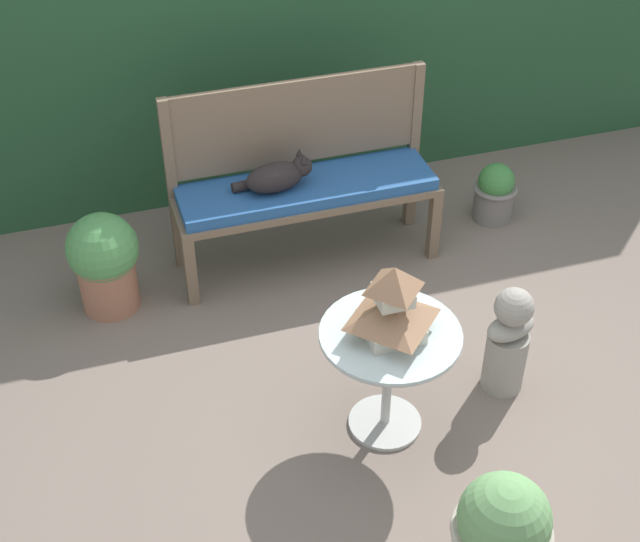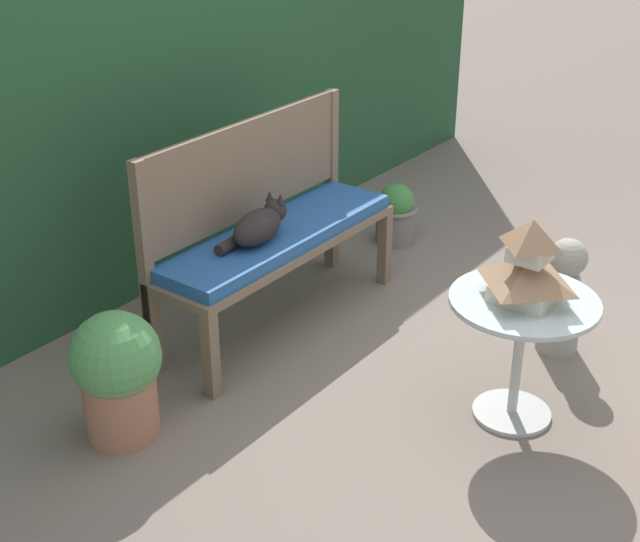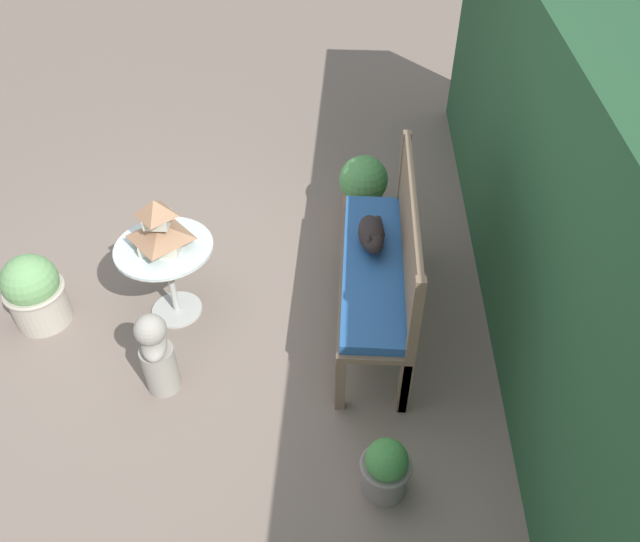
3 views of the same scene
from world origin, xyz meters
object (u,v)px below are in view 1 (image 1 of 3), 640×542
Objects in this scene: potted_plant_table_near at (501,534)px; garden_bench at (307,194)px; garden_bust at (508,341)px; potted_plant_path_edge at (104,260)px; cat at (278,176)px; patio_table at (389,354)px; potted_plant_patio_mid at (495,192)px; pagoda_birdhouse at (392,306)px.

garden_bench is at bearing 92.81° from potted_plant_table_near.
garden_bust is 2.15m from potted_plant_path_edge.
cat reaches higher than patio_table.
garden_bust is 1.57× the size of potted_plant_patio_mid.
garden_bust is at bearing -114.33° from potted_plant_patio_mid.
potted_plant_table_near is 2.56m from potted_plant_patio_mid.
pagoda_birdhouse is 1.02m from potted_plant_table_near.
potted_plant_table_near is at bearing -81.50° from pagoda_birdhouse.
garden_bust is at bearing -34.26° from potted_plant_path_edge.
potted_plant_table_near is at bearing -87.19° from garden_bench.
garden_bust is at bearing 6.30° from patio_table.
potted_plant_path_edge is (-0.98, -0.05, -0.32)m from cat.
potted_plant_path_edge is at bearing 131.19° from garden_bust.
patio_table reaches higher than potted_plant_patio_mid.
potted_plant_patio_mid is (2.38, 0.14, -0.12)m from potted_plant_path_edge.
pagoda_birdhouse is 1.76m from potted_plant_path_edge.
potted_plant_patio_mid is at bearing 48.48° from pagoda_birdhouse.
potted_plant_path_edge is at bearing 120.17° from potted_plant_table_near.
pagoda_birdhouse is at bearing 98.50° from potted_plant_table_near.
patio_table is at bearing -48.62° from potted_plant_path_edge.
garden_bench reaches higher than potted_plant_patio_mid.
potted_plant_path_edge is (-1.15, -0.07, -0.15)m from garden_bench.
patio_table is (0.15, -1.33, -0.16)m from cat.
potted_plant_table_near is at bearing -132.71° from garden_bust.
potted_plant_patio_mid is (1.40, 0.09, -0.44)m from cat.
cat is 0.74× the size of garden_bust.
cat is 1.47m from potted_plant_patio_mid.
potted_plant_table_near is at bearing -81.50° from patio_table.
patio_table is at bearing -131.52° from potted_plant_patio_mid.
cat reaches higher than potted_plant_path_edge.
cat is at bearing -176.35° from potted_plant_patio_mid.
cat reaches higher than potted_plant_table_near.
garden_bust is (0.65, 0.07, -0.17)m from patio_table.
potted_plant_table_near is (0.28, -2.22, -0.36)m from cat.
pagoda_birdhouse is at bearing -90.97° from garden_bench.
garden_bench is 1.35m from patio_table.
cat is at bearing 2.79° from potted_plant_path_edge.
cat is 2.26m from potted_plant_table_near.
garden_bust is (0.65, 0.07, -0.44)m from pagoda_birdhouse.
potted_plant_path_edge is at bearing -176.64° from garden_bench.
patio_table is 1.71m from potted_plant_path_edge.
potted_plant_patio_mid is (1.12, 2.30, -0.07)m from potted_plant_table_near.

